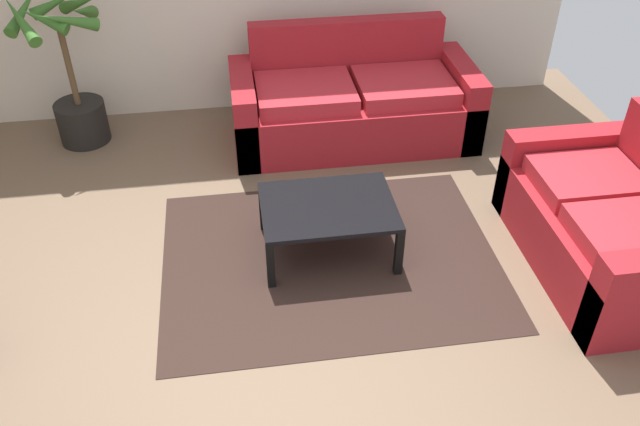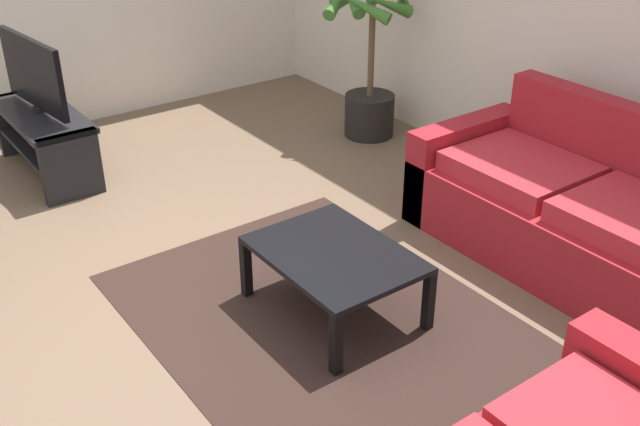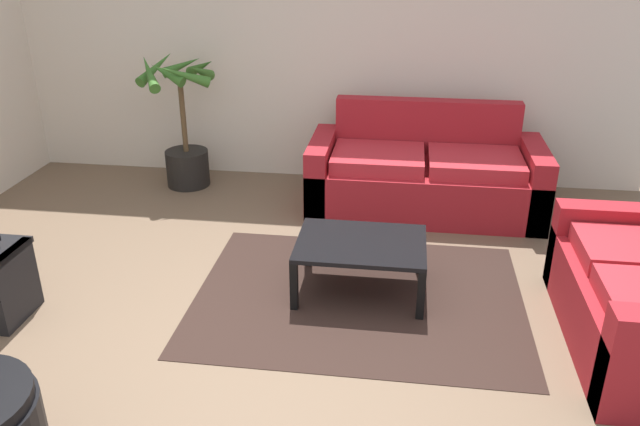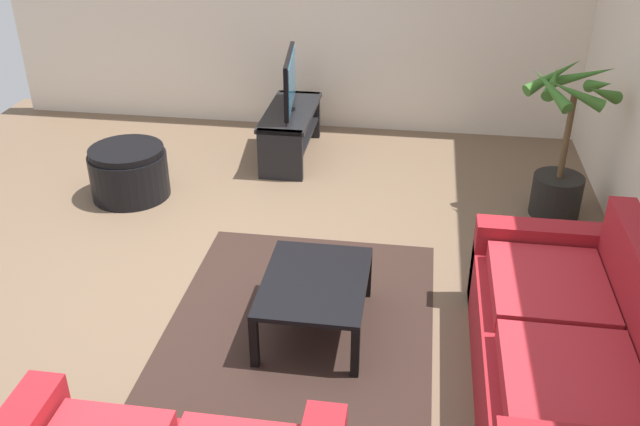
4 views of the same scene
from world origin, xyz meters
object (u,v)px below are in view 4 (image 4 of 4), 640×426
Objects in this scene: tv at (290,81)px; coffee_table at (315,286)px; ottoman at (129,172)px; couch_main at (570,359)px; potted_palm at (562,158)px; tv_stand at (291,126)px.

coffee_table is (2.64, 0.64, -0.44)m from tv.
ottoman is at bearing -50.24° from tv.
potted_palm reaches higher than couch_main.
tv is at bearing -166.27° from coffee_table.
tv_stand is 1.24× the size of tv.
coffee_table is at bearing -43.62° from potted_palm.
couch_main is 2.30× the size of coffee_table.
ottoman is at bearing -121.53° from couch_main.
potted_palm is (-2.26, 0.26, 0.21)m from couch_main.
ottoman is at bearing -50.18° from tv_stand.
tv_stand is at bearing -145.51° from couch_main.
tv reaches higher than tv_stand.
potted_palm is (-1.81, 1.73, 0.18)m from coffee_table.
couch_main reaches higher than coffee_table.
tv is 1.02× the size of coffee_table.
coffee_table is (-0.44, -1.47, 0.02)m from couch_main.
tv_stand is 0.88× the size of potted_palm.
couch_main reaches higher than ottoman.
couch_main is 3.93m from ottoman.
couch_main is at bearing 34.49° from tv_stand.
couch_main is at bearing 58.47° from ottoman.
ottoman is (1.03, -1.23, -0.09)m from tv_stand.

